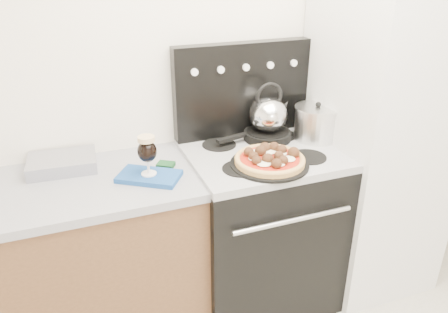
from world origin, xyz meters
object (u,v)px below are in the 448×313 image
skillet (267,135)px  stock_pot (316,124)px  tea_kettle (268,112)px  stove_body (259,229)px  fridge (379,129)px  oven_mitt (149,176)px  pizza (270,158)px  base_cabinet (49,275)px  pizza_pan (269,164)px  beer_glass (147,155)px

skillet → stock_pot: bearing=-18.2°
tea_kettle → stock_pot: tea_kettle is taller
stove_body → fridge: fridge is taller
skillet → tea_kettle: (0.00, 0.00, 0.14)m
stove_body → oven_mitt: (-0.60, -0.05, 0.47)m
skillet → stock_pot: size_ratio=1.08×
stove_body → pizza: 0.54m
base_cabinet → stock_pot: size_ratio=6.18×
pizza → skillet: 0.32m
stove_body → skillet: size_ratio=3.46×
pizza_pan → tea_kettle: bearing=65.9°
beer_glass → tea_kettle: tea_kettle is taller
oven_mitt → tea_kettle: (0.69, 0.19, 0.17)m
oven_mitt → skillet: 0.71m
oven_mitt → pizza_pan: size_ratio=0.74×
oven_mitt → tea_kettle: 0.73m
beer_glass → stove_body: bearing=5.2°
oven_mitt → pizza: pizza is taller
stove_body → oven_mitt: oven_mitt is taller
fridge → pizza_pan: size_ratio=5.05×
tea_kettle → stock_pot: (0.25, -0.08, -0.07)m
fridge → beer_glass: bearing=-178.7°
skillet → tea_kettle: 0.14m
base_cabinet → pizza: 1.20m
skillet → stove_body: bearing=-124.9°
stove_body → fridge: (0.70, -0.03, 0.51)m
base_cabinet → stove_body: bearing=-1.3°
fridge → pizza: (-0.74, -0.13, 0.01)m
pizza → tea_kettle: 0.34m
beer_glass → fridge: bearing=1.3°
pizza → beer_glass: bearing=169.4°
fridge → pizza: bearing=-169.7°
pizza_pan → fridge: bearing=10.3°
stove_body → tea_kettle: (0.09, 0.13, 0.64)m
fridge → stock_pot: bearing=168.1°
base_cabinet → skillet: skillet is taller
stock_pot → stove_body: bearing=-171.6°
base_cabinet → pizza_pan: 1.19m
base_cabinet → tea_kettle: size_ratio=6.42×
fridge → pizza: fridge is taller
fridge → stock_pot: (-0.36, 0.08, 0.06)m
fridge → beer_glass: size_ratio=10.02×
beer_glass → pizza: beer_glass is taller
beer_glass → pizza_pan: bearing=-10.6°
tea_kettle → skillet: bearing=0.0°
oven_mitt → pizza_pan: 0.57m
oven_mitt → pizza: (0.56, -0.10, 0.04)m
base_cabinet → stove_body: (1.10, -0.02, 0.01)m
tea_kettle → pizza_pan: bearing=-125.3°
stove_body → pizza_pan: (-0.04, -0.16, 0.49)m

